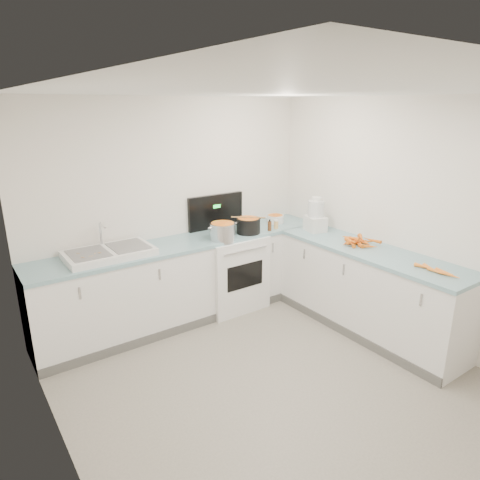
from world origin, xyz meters
TOP-DOWN VIEW (x-y plane):
  - floor at (0.00, 0.00)m, footprint 3.50×4.00m
  - ceiling at (0.00, 0.00)m, footprint 3.50×4.00m
  - wall_back at (0.00, 2.00)m, footprint 3.50×0.00m
  - wall_left at (-1.75, 0.00)m, footprint 0.00×4.00m
  - wall_right at (1.75, 0.00)m, footprint 0.00×4.00m
  - counter_back at (0.00, 1.70)m, footprint 3.50×0.62m
  - counter_right at (1.45, 0.30)m, footprint 0.62×2.20m
  - stove at (0.55, 1.69)m, footprint 0.76×0.65m
  - sink at (-0.90, 1.70)m, footprint 0.86×0.52m
  - steel_pot at (0.35, 1.52)m, footprint 0.31×0.31m
  - black_pot at (0.74, 1.56)m, footprint 0.29×0.29m
  - wooden_spoon at (0.74, 1.56)m, footprint 0.32×0.28m
  - mixing_bowl at (1.31, 1.73)m, footprint 0.27×0.27m
  - extract_bottle at (1.01, 1.48)m, footprint 0.05×0.05m
  - spice_jar at (1.14, 1.51)m, footprint 0.06×0.06m
  - food_processor at (1.46, 1.16)m, footprint 0.26×0.29m
  - carrot_pile at (1.46, 0.51)m, footprint 0.40×0.40m
  - peeled_carrots at (1.40, -0.46)m, footprint 0.11×0.43m
  - peelings at (-1.11, 1.69)m, footprint 0.21×0.24m

SIDE VIEW (x-z plane):
  - floor at x=0.00m, z-range 0.00..0.00m
  - counter_back at x=0.00m, z-range 0.00..0.94m
  - counter_right at x=1.45m, z-range 0.00..0.94m
  - stove at x=0.55m, z-range -0.21..1.15m
  - peeled_carrots at x=1.40m, z-range 0.94..0.98m
  - carrot_pile at x=1.46m, z-range 0.93..1.02m
  - sink at x=-0.90m, z-range 0.82..1.13m
  - spice_jar at x=1.14m, z-range 0.94..1.04m
  - mixing_bowl at x=1.31m, z-range 0.94..1.04m
  - extract_bottle at x=1.01m, z-range 0.94..1.06m
  - peelings at x=-1.11m, z-range 1.01..1.02m
  - black_pot at x=0.74m, z-range 0.92..1.12m
  - steel_pot at x=0.35m, z-range 0.92..1.13m
  - food_processor at x=1.46m, z-range 0.91..1.33m
  - wooden_spoon at x=0.74m, z-range 1.12..1.14m
  - wall_back at x=0.00m, z-range 0.00..2.50m
  - wall_left at x=-1.75m, z-range 0.00..2.50m
  - wall_right at x=1.75m, z-range 0.00..2.50m
  - ceiling at x=0.00m, z-range 2.50..2.50m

